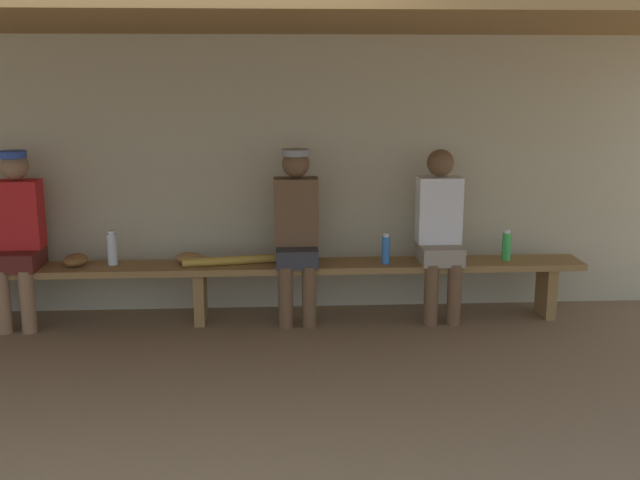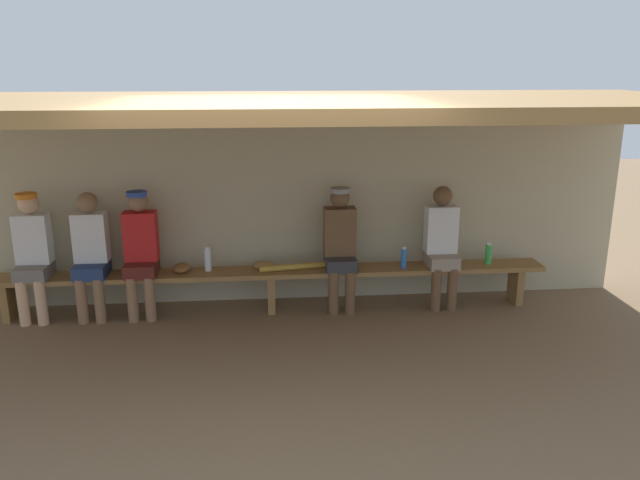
# 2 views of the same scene
# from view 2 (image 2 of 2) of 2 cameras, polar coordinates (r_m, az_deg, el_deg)

# --- Properties ---
(ground_plane) EXTENTS (24.00, 24.00, 0.00)m
(ground_plane) POSITION_cam_2_polar(r_m,az_deg,el_deg) (5.57, -4.13, -12.29)
(ground_plane) COLOR brown
(back_wall) EXTENTS (8.00, 0.20, 2.20)m
(back_wall) POSITION_cam_2_polar(r_m,az_deg,el_deg) (7.08, -4.65, 3.33)
(back_wall) COLOR #B7AD8C
(back_wall) RESTS_ON ground
(dugout_roof) EXTENTS (8.00, 2.80, 0.12)m
(dugout_roof) POSITION_cam_2_polar(r_m,az_deg,el_deg) (5.63, -4.74, 12.08)
(dugout_roof) COLOR olive
(dugout_roof) RESTS_ON back_wall
(bench) EXTENTS (6.00, 0.36, 0.46)m
(bench) POSITION_cam_2_polar(r_m,az_deg,el_deg) (6.84, -4.47, -3.31)
(bench) COLOR olive
(bench) RESTS_ON ground
(player_near_post) EXTENTS (0.34, 0.42, 1.34)m
(player_near_post) POSITION_cam_2_polar(r_m,az_deg,el_deg) (6.86, -15.91, -0.68)
(player_near_post) COLOR #591E19
(player_near_post) RESTS_ON ground
(player_rightmost) EXTENTS (0.34, 0.42, 1.34)m
(player_rightmost) POSITION_cam_2_polar(r_m,az_deg,el_deg) (6.78, 1.83, -0.26)
(player_rightmost) COLOR #333338
(player_rightmost) RESTS_ON ground
(player_in_red) EXTENTS (0.34, 0.42, 1.34)m
(player_in_red) POSITION_cam_2_polar(r_m,az_deg,el_deg) (6.98, -20.03, -0.91)
(player_in_red) COLOR navy
(player_in_red) RESTS_ON ground
(player_in_white) EXTENTS (0.34, 0.42, 1.34)m
(player_in_white) POSITION_cam_2_polar(r_m,az_deg,el_deg) (7.01, 10.95, -0.16)
(player_in_white) COLOR gray
(player_in_white) RESTS_ON ground
(player_shirtless_tan) EXTENTS (0.34, 0.42, 1.34)m
(player_shirtless_tan) POSITION_cam_2_polar(r_m,az_deg,el_deg) (7.15, -24.57, -0.87)
(player_shirtless_tan) COLOR slate
(player_shirtless_tan) RESTS_ON ground
(water_bottle_green) EXTENTS (0.06, 0.06, 0.24)m
(water_bottle_green) POSITION_cam_2_polar(r_m,az_deg,el_deg) (6.91, 7.57, -1.61)
(water_bottle_green) COLOR blue
(water_bottle_green) RESTS_ON bench
(water_bottle_clear) EXTENTS (0.08, 0.08, 0.27)m
(water_bottle_clear) POSITION_cam_2_polar(r_m,az_deg,el_deg) (6.85, -10.10, -1.73)
(water_bottle_clear) COLOR silver
(water_bottle_clear) RESTS_ON bench
(water_bottle_orange) EXTENTS (0.07, 0.07, 0.24)m
(water_bottle_orange) POSITION_cam_2_polar(r_m,az_deg,el_deg) (7.23, 14.98, -1.21)
(water_bottle_orange) COLOR green
(water_bottle_orange) RESTS_ON bench
(baseball_glove_worn) EXTENTS (0.29, 0.26, 0.09)m
(baseball_glove_worn) POSITION_cam_2_polar(r_m,az_deg,el_deg) (6.84, -5.10, -2.30)
(baseball_glove_worn) COLOR olive
(baseball_glove_worn) RESTS_ON bench
(baseball_glove_dark_brown) EXTENTS (0.20, 0.26, 0.09)m
(baseball_glove_dark_brown) POSITION_cam_2_polar(r_m,az_deg,el_deg) (6.89, -12.39, -2.47)
(baseball_glove_dark_brown) COLOR brown
(baseball_glove_dark_brown) RESTS_ON bench
(baseball_bat) EXTENTS (0.88, 0.21, 0.07)m
(baseball_bat) POSITION_cam_2_polar(r_m,az_deg,el_deg) (6.82, -1.87, -2.40)
(baseball_bat) COLOR #B28C33
(baseball_bat) RESTS_ON bench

